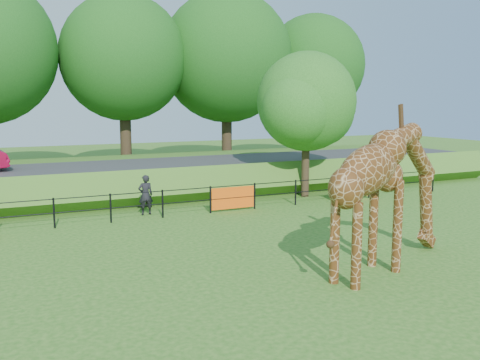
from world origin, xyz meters
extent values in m
plane|color=#276118|center=(0.00, 0.00, 0.00)|extent=(90.00, 90.00, 0.00)
cube|color=#276118|center=(0.00, 15.50, 0.65)|extent=(40.00, 9.00, 1.30)
cube|color=#303032|center=(0.00, 14.00, 1.36)|extent=(40.00, 5.00, 0.12)
imported|color=black|center=(-0.43, 8.85, 0.80)|extent=(0.60, 0.41, 1.60)
cylinder|color=#302115|center=(7.50, 9.60, 1.60)|extent=(0.36, 0.36, 3.20)
sphere|color=#205517|center=(7.50, 9.60, 4.46)|extent=(4.60, 4.60, 4.60)
sphere|color=#205517|center=(8.65, 10.29, 4.00)|extent=(3.45, 3.45, 3.45)
sphere|color=#205517|center=(6.58, 8.91, 4.12)|extent=(3.22, 3.22, 3.22)
cylinder|color=#302115|center=(2.00, 22.00, 2.50)|extent=(0.70, 0.70, 5.00)
sphere|color=#134312|center=(2.00, 22.00, 7.14)|extent=(7.80, 7.80, 7.80)
cylinder|color=#302115|center=(9.00, 22.00, 2.50)|extent=(0.70, 0.70, 5.00)
sphere|color=#134312|center=(9.00, 22.00, 7.42)|extent=(8.80, 8.80, 8.80)
cylinder|color=#302115|center=(16.00, 22.00, 2.50)|extent=(0.70, 0.70, 5.00)
sphere|color=#134312|center=(16.00, 22.00, 7.04)|extent=(7.40, 7.40, 7.40)
camera|label=1|loc=(-6.05, -11.59, 4.49)|focal=40.00mm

